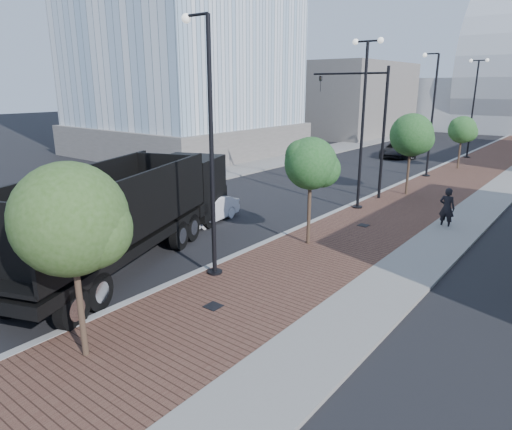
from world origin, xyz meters
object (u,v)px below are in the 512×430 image
Objects in this scene: dark_car_mid at (396,150)px; pedestrian at (447,208)px; dump_truck at (158,208)px; white_sedan at (208,210)px.

dark_car_mid is 2.47× the size of pedestrian.
dump_truck is 2.77× the size of dark_car_mid.
white_sedan is 12.05m from pedestrian.
dump_truck is 6.85× the size of pedestrian.
pedestrian is (10.92, -21.16, 0.32)m from dark_car_mid.
dark_car_mid is (-1.41, 31.47, -0.95)m from dump_truck.
dump_truck is 3.88m from white_sedan.
dark_car_mid is at bearing 84.18° from white_sedan.
dump_truck is 14.04m from pedestrian.
pedestrian reaches higher than white_sedan.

